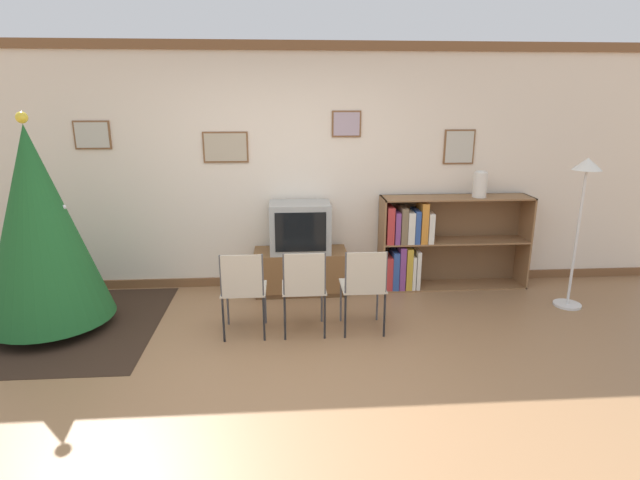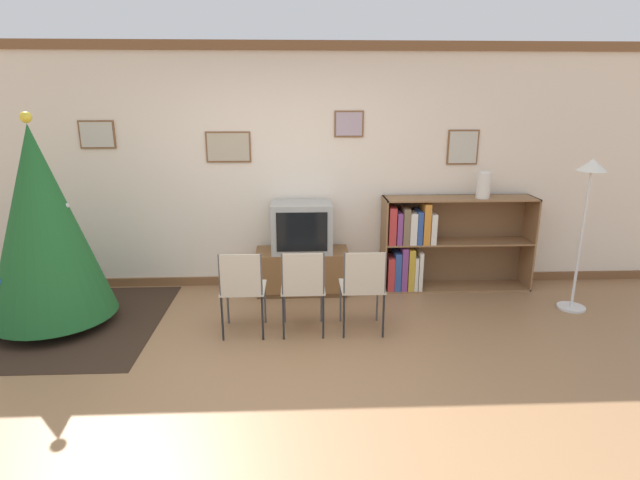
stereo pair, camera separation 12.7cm
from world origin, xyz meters
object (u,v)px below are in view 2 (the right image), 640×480
(tv_console, at_px, (302,271))
(standing_lamp, at_px, (588,196))
(folding_chair_right, at_px, (363,286))
(folding_chair_left, at_px, (242,288))
(bookshelf, at_px, (428,244))
(christmas_tree, at_px, (43,224))
(vase, at_px, (484,185))
(folding_chair_center, at_px, (303,287))
(television, at_px, (302,227))

(tv_console, bearing_deg, standing_lamp, -12.20)
(tv_console, relative_size, folding_chair_right, 1.25)
(folding_chair_left, relative_size, bookshelf, 0.49)
(folding_chair_left, bearing_deg, standing_lamp, 8.02)
(folding_chair_left, relative_size, folding_chair_right, 1.00)
(folding_chair_left, xyz_separation_m, bookshelf, (1.98, 1.13, 0.06))
(tv_console, height_order, standing_lamp, standing_lamp)
(tv_console, bearing_deg, folding_chair_right, -63.09)
(christmas_tree, xyz_separation_m, standing_lamp, (5.19, 0.15, 0.19))
(christmas_tree, xyz_separation_m, tv_console, (2.39, 0.76, -0.76))
(folding_chair_left, xyz_separation_m, vase, (2.54, 1.09, 0.73))
(tv_console, xyz_separation_m, folding_chair_left, (-0.55, -1.08, 0.23))
(christmas_tree, bearing_deg, folding_chair_center, -7.65)
(folding_chair_center, height_order, folding_chair_right, same)
(christmas_tree, distance_m, standing_lamp, 5.20)
(vase, bearing_deg, folding_chair_right, -142.91)
(christmas_tree, xyz_separation_m, bookshelf, (3.82, 0.81, -0.47))
(television, relative_size, folding_chair_right, 0.80)
(christmas_tree, height_order, folding_chair_left, christmas_tree)
(folding_chair_left, bearing_deg, bookshelf, 29.81)
(tv_console, relative_size, bookshelf, 0.61)
(tv_console, xyz_separation_m, standing_lamp, (2.80, -0.61, 0.95))
(tv_console, distance_m, folding_chair_center, 1.10)
(television, xyz_separation_m, bookshelf, (1.43, 0.06, -0.23))
(folding_chair_center, height_order, standing_lamp, standing_lamp)
(christmas_tree, distance_m, folding_chair_left, 1.94)
(folding_chair_left, bearing_deg, folding_chair_center, 0.00)
(television, height_order, folding_chair_left, television)
(folding_chair_left, height_order, bookshelf, bookshelf)
(folding_chair_left, relative_size, vase, 2.82)
(tv_console, bearing_deg, folding_chair_left, -116.91)
(christmas_tree, relative_size, bookshelf, 1.18)
(bookshelf, bearing_deg, folding_chair_right, -127.98)
(folding_chair_center, bearing_deg, folding_chair_left, 180.00)
(folding_chair_center, xyz_separation_m, folding_chair_right, (0.55, 0.00, 0.00))
(christmas_tree, distance_m, folding_chair_right, 3.00)
(folding_chair_center, relative_size, vase, 2.82)
(bookshelf, xyz_separation_m, vase, (0.56, -0.04, 0.68))
(folding_chair_left, distance_m, folding_chair_center, 0.55)
(folding_chair_center, xyz_separation_m, standing_lamp, (2.80, 0.47, 0.72))
(christmas_tree, relative_size, tv_console, 1.95)
(folding_chair_right, xyz_separation_m, bookshelf, (0.89, 1.13, 0.06))
(christmas_tree, bearing_deg, tv_console, 17.61)
(folding_chair_left, relative_size, standing_lamp, 0.53)
(christmas_tree, distance_m, folding_chair_center, 2.47)
(bookshelf, bearing_deg, vase, -4.35)
(folding_chair_left, bearing_deg, folding_chair_right, 0.00)
(television, distance_m, standing_lamp, 2.90)
(television, xyz_separation_m, folding_chair_center, (0.00, -1.08, -0.28))
(television, distance_m, folding_chair_center, 1.11)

